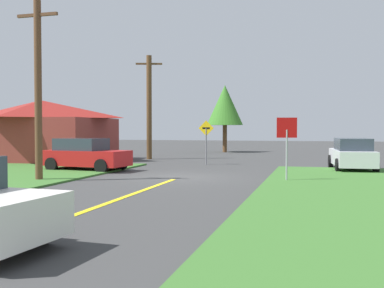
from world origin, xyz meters
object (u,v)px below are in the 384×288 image
Objects in this scene: utility_pole_near at (38,88)px; oak_tree_left at (225,105)px; car_on_crossroad at (352,154)px; barn at (41,130)px; utility_pole_mid at (149,106)px; stop_sign at (287,136)px; direction_sign at (206,137)px; parked_car_near_building at (85,155)px.

oak_tree_left is at bearing 83.20° from utility_pole_near.
car_on_crossroad is at bearing 33.94° from utility_pole_near.
car_on_crossroad is 0.65× the size of utility_pole_near.
barn is (-6.67, 10.66, -1.75)m from utility_pole_near.
oak_tree_left is at bearing 55.14° from barn.
utility_pole_mid is at bearing 91.35° from utility_pole_near.
stop_sign is 0.43× the size of oak_tree_left.
parked_car_near_building is at bearing -132.88° from direction_sign.
parked_car_near_building is 0.96× the size of car_on_crossroad.
oak_tree_left is (-6.72, 22.17, 2.33)m from stop_sign.
parked_car_near_building is 1.73× the size of direction_sign.
utility_pole_near is 1.22× the size of oak_tree_left.
oak_tree_left is (2.92, 24.43, 0.41)m from utility_pole_near.
utility_pole_mid is at bearing 62.47° from car_on_crossroad.
parked_car_near_building is at bearing -43.50° from barn.
utility_pole_near is at bearing -57.96° from barn.
car_on_crossroad is at bearing 23.61° from parked_car_near_building.
utility_pole_mid is (-12.84, 5.39, 2.82)m from car_on_crossroad.
parked_car_near_building is 8.70m from barn.
utility_pole_near reaches higher than barn.
parked_car_near_building is at bearing 95.08° from utility_pole_near.
direction_sign reaches higher than parked_car_near_building.
parked_car_near_building is 13.46m from car_on_crossroad.
utility_pole_mid is 1.19× the size of oak_tree_left.
direction_sign is 0.30× the size of barn.
utility_pole_near is 11.26m from direction_sign.
oak_tree_left is (-9.60, 16.01, 3.33)m from car_on_crossroad.
utility_pole_near is 24.61m from oak_tree_left.
utility_pole_mid reaches higher than stop_sign.
parked_car_near_building and car_on_crossroad have the same top height.
utility_pole_near reaches higher than parked_car_near_building.
parked_car_near_building is 0.63× the size of utility_pole_mid.
stop_sign is at bearing -73.14° from oak_tree_left.
utility_pole_mid reaches higher than direction_sign.
parked_car_near_building is 0.52× the size of barn.
utility_pole_mid is at bearing 97.07° from parked_car_near_building.
direction_sign is (4.88, -3.73, -2.02)m from utility_pole_mid.
oak_tree_left reaches higher than direction_sign.
barn is at bearing 122.04° from utility_pole_near.
direction_sign is 0.44× the size of oak_tree_left.
utility_pole_near is at bearing -77.26° from parked_car_near_building.
car_on_crossroad is 1.81× the size of direction_sign.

